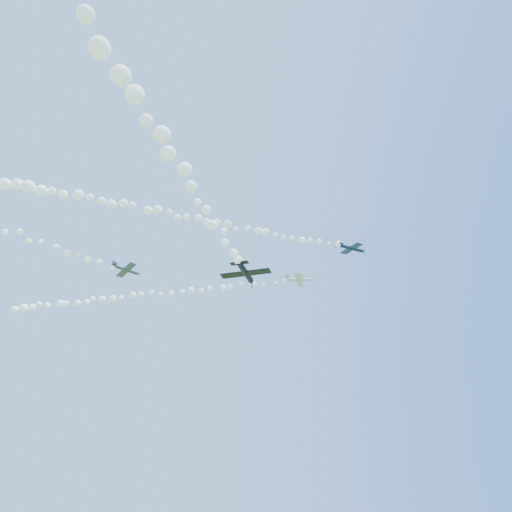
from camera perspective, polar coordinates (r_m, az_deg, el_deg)
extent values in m
cylinder|color=silver|center=(105.34, 5.66, -3.15)|extent=(5.85, 3.07, 1.42)
cone|color=silver|center=(104.98, 7.40, -3.13)|extent=(1.01, 1.03, 0.86)
cone|color=#B21514|center=(104.94, 7.64, -3.13)|extent=(0.40, 0.38, 0.31)
cube|color=black|center=(104.95, 7.58, -3.13)|extent=(0.28, 0.21, 1.88)
cube|color=silver|center=(105.25, 5.79, -3.21)|extent=(4.24, 7.33, 0.35)
cube|color=silver|center=(105.73, 4.22, -3.14)|extent=(1.79, 2.70, 0.18)
cube|color=#B21514|center=(106.00, 4.19, -2.88)|extent=(1.01, 0.49, 1.28)
sphere|color=black|center=(105.41, 6.12, -2.96)|extent=(1.00, 0.96, 0.79)
cylinder|color=#0D1D3C|center=(96.96, 12.46, 1.06)|extent=(6.19, 1.52, 1.26)
cone|color=#0D1D3C|center=(98.44, 14.14, 0.62)|extent=(0.85, 0.89, 0.87)
cone|color=white|center=(98.65, 14.36, 0.56)|extent=(0.35, 0.32, 0.31)
cube|color=black|center=(98.59, 14.30, 0.57)|extent=(0.25, 0.57, 1.91)
cube|color=#0D1D3C|center=(97.03, 12.59, 0.96)|extent=(2.31, 7.49, 1.97)
cube|color=#0D1D3C|center=(95.83, 11.03, 1.47)|extent=(1.14, 2.68, 0.74)
cube|color=white|center=(96.01, 11.01, 1.79)|extent=(1.08, 0.48, 1.27)
sphere|color=black|center=(97.49, 12.92, 1.16)|extent=(0.87, 0.96, 0.93)
cylinder|color=#363C4E|center=(86.96, -17.05, -1.71)|extent=(4.84, 3.25, 0.73)
cone|color=#363C4E|center=(87.86, -15.41, -2.30)|extent=(0.87, 0.90, 0.69)
cone|color=navy|center=(87.99, -15.19, -2.38)|extent=(0.35, 0.34, 0.24)
cube|color=black|center=(87.96, -15.25, -2.36)|extent=(0.12, 0.18, 1.65)
cube|color=#363C4E|center=(86.97, -16.94, -1.81)|extent=(4.17, 6.25, 0.36)
cube|color=#363C4E|center=(86.29, -18.44, -1.18)|extent=(1.71, 2.33, 0.15)
cube|color=navy|center=(86.51, -18.43, -0.90)|extent=(0.78, 0.49, 1.04)
sphere|color=black|center=(87.35, -16.59, -1.68)|extent=(0.85, 0.86, 0.65)
cylinder|color=black|center=(65.57, -1.46, -2.14)|extent=(3.81, 6.06, 1.09)
cone|color=black|center=(68.53, -0.61, -3.41)|extent=(1.11, 1.08, 0.87)
cone|color=orange|center=(68.94, -0.50, -3.58)|extent=(0.42, 0.43, 0.31)
cube|color=black|center=(68.83, -0.53, -3.54)|extent=(0.16, 0.18, 2.02)
cube|color=black|center=(65.74, -1.39, -2.34)|extent=(7.72, 5.02, 0.32)
cube|color=black|center=(63.18, -2.22, -0.95)|extent=(2.87, 2.07, 0.16)
cube|color=orange|center=(63.39, -2.23, -0.45)|extent=(0.55, 0.98, 1.31)
sphere|color=black|center=(66.52, -1.22, -2.18)|extent=(1.03, 1.06, 0.80)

